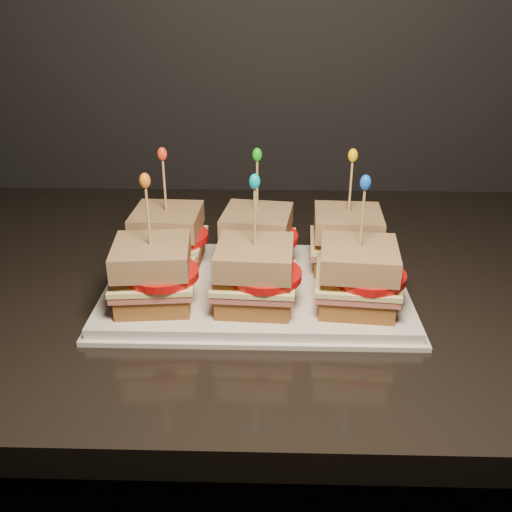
{
  "coord_description": "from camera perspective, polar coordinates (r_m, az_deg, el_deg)",
  "views": [
    {
      "loc": [
        -0.33,
        0.96,
        1.22
      ],
      "look_at": [
        -0.35,
        1.59,
        0.92
      ],
      "focal_mm": 40.0,
      "sensor_mm": 36.0,
      "label": 1
    }
  ],
  "objects": [
    {
      "name": "cabinet",
      "position": [
        1.12,
        -16.43,
        -22.03
      ],
      "size": [
        2.17,
        0.65,
        0.83
      ],
      "primitive_type": "cube",
      "color": "black",
      "rests_on": "ground"
    },
    {
      "name": "granite_slab",
      "position": [
        0.86,
        -19.95,
        -2.01
      ],
      "size": [
        2.21,
        0.69,
        0.04
      ],
      "primitive_type": "cube",
      "color": "black",
      "rests_on": "cabinet"
    },
    {
      "name": "platter",
      "position": [
        0.72,
        0.0,
        -3.29
      ],
      "size": [
        0.37,
        0.23,
        0.02
      ],
      "primitive_type": "cube",
      "color": "white",
      "rests_on": "granite_slab"
    },
    {
      "name": "platter_rim",
      "position": [
        0.73,
        0.0,
        -3.7
      ],
      "size": [
        0.38,
        0.24,
        0.01
      ],
      "primitive_type": "cube",
      "color": "white",
      "rests_on": "granite_slab"
    },
    {
      "name": "sandwich_0_bread_bot",
      "position": [
        0.77,
        -8.64,
        0.09
      ],
      "size": [
        0.09,
        0.09,
        0.02
      ],
      "primitive_type": "cube",
      "rotation": [
        0.0,
        0.0,
        -0.04
      ],
      "color": "brown",
      "rests_on": "platter"
    },
    {
      "name": "sandwich_0_ham",
      "position": [
        0.77,
        -8.72,
        1.15
      ],
      "size": [
        0.1,
        0.09,
        0.01
      ],
      "primitive_type": "cube",
      "rotation": [
        0.0,
        0.0,
        -0.04
      ],
      "color": "#B1554D",
      "rests_on": "sandwich_0_bread_bot"
    },
    {
      "name": "sandwich_0_cheese",
      "position": [
        0.76,
        -8.75,
        1.63
      ],
      "size": [
        0.1,
        0.09,
        0.01
      ],
      "primitive_type": "cube",
      "rotation": [
        0.0,
        0.0,
        -0.04
      ],
      "color": "#FFF39C",
      "rests_on": "sandwich_0_ham"
    },
    {
      "name": "sandwich_0_tomato",
      "position": [
        0.75,
        -7.96,
        1.96
      ],
      "size": [
        0.08,
        0.08,
        0.01
      ],
      "primitive_type": "cylinder",
      "color": "red",
      "rests_on": "sandwich_0_cheese"
    },
    {
      "name": "sandwich_0_bread_top",
      "position": [
        0.75,
        -8.88,
        3.47
      ],
      "size": [
        0.09,
        0.09,
        0.03
      ],
      "primitive_type": "cube",
      "rotation": [
        0.0,
        0.0,
        -0.04
      ],
      "color": "brown",
      "rests_on": "sandwich_0_tomato"
    },
    {
      "name": "sandwich_0_pick",
      "position": [
        0.74,
        -9.12,
        6.68
      ],
      "size": [
        0.0,
        0.0,
        0.09
      ],
      "primitive_type": "cylinder",
      "color": "tan",
      "rests_on": "sandwich_0_bread_top"
    },
    {
      "name": "sandwich_0_frill",
      "position": [
        0.72,
        -9.36,
        10.04
      ],
      "size": [
        0.01,
        0.01,
        0.02
      ],
      "primitive_type": "ellipsoid",
      "color": "red",
      "rests_on": "sandwich_0_pick"
    },
    {
      "name": "sandwich_1_bread_bot",
      "position": [
        0.76,
        0.11,
        -0.01
      ],
      "size": [
        0.09,
        0.09,
        0.02
      ],
      "primitive_type": "cube",
      "rotation": [
        0.0,
        0.0,
        -0.13
      ],
      "color": "brown",
      "rests_on": "platter"
    },
    {
      "name": "sandwich_1_ham",
      "position": [
        0.75,
        0.11,
        1.06
      ],
      "size": [
        0.1,
        0.1,
        0.01
      ],
      "primitive_type": "cube",
      "rotation": [
        0.0,
        0.0,
        -0.13
      ],
      "color": "#B1554D",
      "rests_on": "sandwich_1_bread_bot"
    },
    {
      "name": "sandwich_1_cheese",
      "position": [
        0.75,
        0.11,
        1.55
      ],
      "size": [
        0.11,
        0.1,
        0.01
      ],
      "primitive_type": "cube",
      "rotation": [
        0.0,
        0.0,
        -0.13
      ],
      "color": "#FFF39C",
      "rests_on": "sandwich_1_ham"
    },
    {
      "name": "sandwich_1_tomato",
      "position": [
        0.74,
        1.02,
        1.88
      ],
      "size": [
        0.08,
        0.08,
        0.01
      ],
      "primitive_type": "cylinder",
      "color": "red",
      "rests_on": "sandwich_1_cheese"
    },
    {
      "name": "sandwich_1_bread_top",
      "position": [
        0.74,
        0.11,
        3.42
      ],
      "size": [
        0.1,
        0.1,
        0.03
      ],
      "primitive_type": "cube",
      "rotation": [
        0.0,
        0.0,
        -0.13
      ],
      "color": "brown",
      "rests_on": "sandwich_1_tomato"
    },
    {
      "name": "sandwich_1_pick",
      "position": [
        0.73,
        0.11,
        6.68
      ],
      "size": [
        0.0,
        0.0,
        0.09
      ],
      "primitive_type": "cylinder",
      "color": "tan",
      "rests_on": "sandwich_1_bread_top"
    },
    {
      "name": "sandwich_1_frill",
      "position": [
        0.71,
        0.12,
        10.11
      ],
      "size": [
        0.01,
        0.01,
        0.02
      ],
      "primitive_type": "ellipsoid",
      "color": "#14B616",
      "rests_on": "sandwich_1_pick"
    },
    {
      "name": "sandwich_2_bread_bot",
      "position": [
        0.77,
        8.92,
        -0.11
      ],
      "size": [
        0.09,
        0.09,
        0.02
      ],
      "primitive_type": "cube",
      "rotation": [
        0.0,
        0.0,
        -0.05
      ],
      "color": "brown",
      "rests_on": "platter"
    },
    {
      "name": "sandwich_2_ham",
      "position": [
        0.76,
        8.99,
        0.95
      ],
      "size": [
        0.1,
        0.09,
        0.01
      ],
      "primitive_type": "cube",
      "rotation": [
        0.0,
        0.0,
        -0.05
      ],
      "color": "#B1554D",
      "rests_on": "sandwich_2_bread_bot"
    },
    {
      "name": "sandwich_2_cheese",
      "position": [
        0.76,
        9.03,
        1.43
      ],
      "size": [
        0.1,
        0.1,
        0.01
      ],
      "primitive_type": "cube",
      "rotation": [
        0.0,
        0.0,
        -0.05
      ],
      "color": "#FFF39C",
      "rests_on": "sandwich_2_ham"
    },
    {
      "name": "sandwich_2_tomato",
      "position": [
        0.75,
        10.03,
        1.75
      ],
      "size": [
        0.08,
        0.08,
        0.01
      ],
      "primitive_type": "cylinder",
      "color": "red",
      "rests_on": "sandwich_2_cheese"
    },
    {
      "name": "sandwich_2_bread_top",
      "position": [
        0.75,
        9.17,
        3.29
      ],
      "size": [
        0.09,
        0.09,
        0.03
      ],
      "primitive_type": "cube",
      "rotation": [
        0.0,
        0.0,
        -0.05
      ],
      "color": "brown",
      "rests_on": "sandwich_2_tomato"
    },
    {
      "name": "sandwich_2_pick",
      "position": [
        0.73,
        9.41,
        6.51
      ],
      "size": [
        0.0,
        0.0,
        0.09
      ],
      "primitive_type": "cylinder",
      "color": "tan",
      "rests_on": "sandwich_2_bread_top"
    },
    {
      "name": "sandwich_2_frill",
      "position": [
        0.72,
        9.67,
        9.9
      ],
      "size": [
        0.01,
        0.01,
        0.02
      ],
      "primitive_type": "ellipsoid",
      "color": "#FEC802",
      "rests_on": "sandwich_2_pick"
    },
    {
      "name": "sandwich_3_bread_bot",
      "position": [
        0.68,
        -10.08,
        -3.73
      ],
      "size": [
        0.09,
        0.09,
        0.02
      ],
      "primitive_type": "cube",
      "rotation": [
        0.0,
        0.0,
        0.09
      ],
      "color": "brown",
      "rests_on": "platter"
    },
    {
      "name": "sandwich_3_ham",
      "position": [
        0.67,
        -10.18,
        -2.57
      ],
      "size": [
        0.1,
        0.1,
        0.01
      ],
      "primitive_type": "cube",
      "rotation": [
        0.0,
        0.0,
        0.09
      ],
      "color": "#B1554D",
      "rests_on": "sandwich_3_bread_bot"
    },
    {
      "name": "sandwich_3_cheese",
      "position": [
        0.67,
        -10.23,
        -2.04
      ],
      "size": [
        0.1,
        0.1,
        0.01
      ],
      "primitive_type": "cube",
      "rotation": [
        0.0,
        0.0,
        0.09
      ],
      "color": "#FFF39C",
      "rests_on": "sandwich_3_ham"
    },
    {
      "name": "sandwich_3_tomato",
      "position": [
        0.66,
        -9.35,
        -1.72
      ],
      "size": [
        0.08,
        0.08,
        0.01
      ],
      "primitive_type": "cylinder",
      "color": "red",
      "rests_on": "sandwich_3_cheese"
    },
    {
      "name": "sandwich_3_bread_top",
      "position": [
        0.66,
        -10.41,
        0.01
      ],
      "size": [
        0.09,
        0.09,
        0.03
      ],
      "primitive_type": "cube",
      "rotation": [
        0.0,
        0.0,
        0.09
      ],
      "color": "brown",
      "rests_on": "sandwich_3_tomato"
    },
    {
      "name": "sandwich_3_pick",
      "position": [
        0.64,
        -10.72,
        3.6
      ],
      "size": [
        0.0,
        0.0,
        0.09
      ],
      "primitive_type": "cylinder",
      "color": "tan",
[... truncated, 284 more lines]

